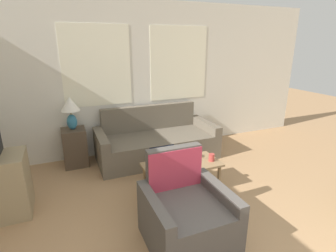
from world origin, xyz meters
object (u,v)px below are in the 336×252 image
(couch, at_px, (156,142))
(coffee_table, at_px, (182,167))
(armchair, at_px, (185,216))
(cup_white, at_px, (212,157))
(table_lamp, at_px, (70,108))
(cup_yellow, at_px, (196,155))
(cup_navy, at_px, (184,160))
(laptop, at_px, (165,161))

(couch, height_order, coffee_table, couch)
(armchair, xyz_separation_m, cup_white, (0.76, 0.77, 0.17))
(couch, xyz_separation_m, coffee_table, (-0.07, -1.20, 0.10))
(armchair, height_order, cup_white, armchair)
(table_lamp, height_order, cup_white, table_lamp)
(couch, bearing_deg, armchair, -101.99)
(cup_yellow, bearing_deg, cup_navy, -159.47)
(cup_yellow, bearing_deg, coffee_table, -158.10)
(couch, relative_size, cup_white, 20.35)
(armchair, distance_m, coffee_table, 0.92)
(couch, relative_size, laptop, 5.97)
(couch, height_order, cup_yellow, couch)
(laptop, bearing_deg, couch, 75.73)
(coffee_table, xyz_separation_m, laptop, (-0.22, 0.05, 0.10))
(table_lamp, distance_m, laptop, 1.75)
(couch, distance_m, cup_white, 1.33)
(armchair, distance_m, laptop, 0.92)
(cup_navy, xyz_separation_m, cup_yellow, (0.21, 0.08, 0.00))
(laptop, height_order, cup_yellow, laptop)
(coffee_table, relative_size, cup_yellow, 10.72)
(couch, bearing_deg, cup_white, -75.56)
(cup_navy, bearing_deg, armchair, -115.15)
(table_lamp, relative_size, cup_yellow, 5.49)
(cup_navy, bearing_deg, table_lamp, 133.64)
(cup_navy, bearing_deg, couch, 88.64)
(cup_white, bearing_deg, cup_yellow, 129.66)
(armchair, bearing_deg, table_lamp, 111.79)
(coffee_table, bearing_deg, cup_yellow, 21.90)
(armchair, distance_m, cup_white, 1.09)
(cup_white, bearing_deg, laptop, 168.87)
(cup_yellow, distance_m, cup_white, 0.23)
(coffee_table, distance_m, cup_yellow, 0.29)
(table_lamp, distance_m, cup_navy, 1.94)
(table_lamp, relative_size, coffee_table, 0.51)
(cup_navy, bearing_deg, cup_white, -15.31)
(couch, distance_m, cup_yellow, 1.13)
(cup_navy, height_order, cup_yellow, cup_yellow)
(couch, distance_m, table_lamp, 1.50)
(cup_navy, relative_size, cup_white, 0.90)
(laptop, distance_m, cup_yellow, 0.48)
(armchair, height_order, cup_yellow, armchair)
(laptop, bearing_deg, armchair, -98.96)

